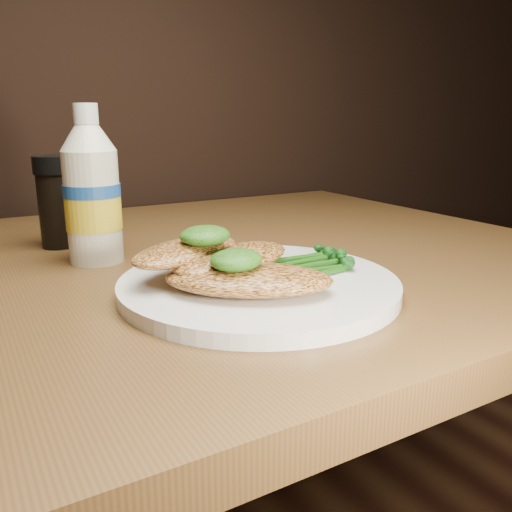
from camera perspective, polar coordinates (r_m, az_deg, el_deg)
plate at (r=0.55m, az=0.30°, el=-3.14°), size 0.29×0.29×0.02m
chicken_front at (r=0.50m, az=-0.80°, el=-2.52°), size 0.18×0.16×0.03m
chicken_mid at (r=0.55m, az=-2.52°, el=-0.26°), size 0.17×0.12×0.02m
chicken_back at (r=0.55m, az=-7.51°, el=0.52°), size 0.16×0.12×0.02m
pesto_front at (r=0.49m, az=-2.15°, el=-0.43°), size 0.07×0.06×0.02m
pesto_back at (r=0.54m, az=-5.54°, el=2.21°), size 0.06×0.06×0.02m
broccolini_bundle at (r=0.57m, az=4.57°, el=-0.63°), size 0.14×0.12×0.02m
mayo_bottle at (r=0.68m, az=-17.36°, el=7.32°), size 0.08×0.08×0.19m
pepper_grinder at (r=0.78m, az=-20.81°, el=5.46°), size 0.06×0.06×0.13m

